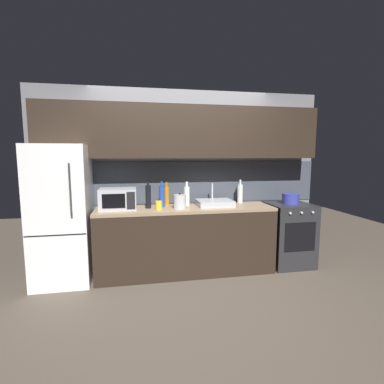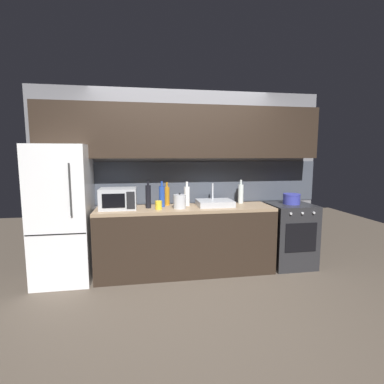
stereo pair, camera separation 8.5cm
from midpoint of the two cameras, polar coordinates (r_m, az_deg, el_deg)
name	(u,v)px [view 1 (the left image)]	position (r m, az deg, el deg)	size (l,w,h in m)	color
ground_plane	(200,304)	(3.32, 0.76, -21.32)	(10.00, 10.00, 0.00)	#4C4238
back_wall	(182,158)	(4.10, -2.57, 6.69)	(4.10, 0.44, 2.50)	slate
counter_run	(186,240)	(3.97, -1.86, -9.42)	(2.36, 0.60, 0.90)	black
refrigerator	(62,215)	(3.95, -24.86, -4.07)	(0.68, 0.69, 1.72)	white
oven_range	(289,234)	(4.45, 18.01, -7.92)	(0.60, 0.62, 0.90)	#232326
microwave	(118,199)	(3.83, -15.02, -1.32)	(0.46, 0.35, 0.27)	#A8AAAF
sink_basin	(215,203)	(3.97, 3.88, -2.15)	(0.48, 0.38, 0.30)	#ADAFB5
kettle	(180,202)	(3.77, -3.06, -1.89)	(0.20, 0.16, 0.21)	#B7BABF
wine_bottle_clear	(240,193)	(4.23, 8.90, -0.26)	(0.08, 0.08, 0.34)	silver
wine_bottle_amber	(167,196)	(4.01, -5.63, -0.76)	(0.07, 0.07, 0.32)	#B27019
wine_bottle_white	(187,196)	(3.95, -1.67, -0.76)	(0.08, 0.08, 0.33)	silver
wine_bottle_blue	(162,196)	(3.89, -6.60, -0.84)	(0.08, 0.08, 0.35)	#234299
wine_bottle_dark	(148,196)	(3.82, -9.27, -0.87)	(0.07, 0.07, 0.37)	black
mug_yellow	(159,205)	(3.73, -7.23, -2.62)	(0.09, 0.09, 0.11)	gold
cooking_pot	(290,199)	(4.35, 18.34, -1.23)	(0.24, 0.24, 0.15)	#333899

